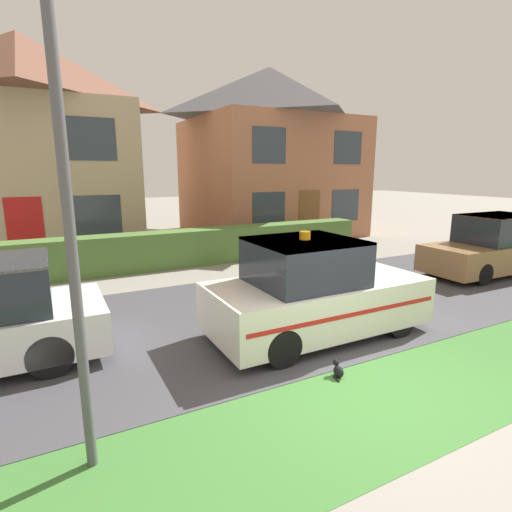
% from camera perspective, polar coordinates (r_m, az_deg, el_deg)
% --- Properties ---
extents(ground_plane, '(80.00, 80.00, 0.00)m').
position_cam_1_polar(ground_plane, '(5.80, 15.87, -18.07)').
color(ground_plane, gray).
extents(road_strip, '(28.00, 5.35, 0.01)m').
position_cam_1_polar(road_strip, '(8.26, -0.21, -8.17)').
color(road_strip, '#424247').
rests_on(road_strip, ground).
extents(lawn_verge, '(28.00, 1.93, 0.01)m').
position_cam_1_polar(lawn_verge, '(5.60, 18.27, -19.33)').
color(lawn_verge, '#3D7533').
rests_on(lawn_verge, ground).
extents(garden_hedge, '(11.52, 0.82, 1.09)m').
position_cam_1_polar(garden_hedge, '(12.55, -8.16, 1.33)').
color(garden_hedge, '#4C7233').
rests_on(garden_hedge, ground).
extents(police_car, '(3.88, 1.77, 1.86)m').
position_cam_1_polar(police_car, '(7.07, 8.27, -5.12)').
color(police_car, black).
rests_on(police_car, road_strip).
extents(cat, '(0.19, 0.26, 0.24)m').
position_cam_1_polar(cat, '(6.00, 11.61, -15.66)').
color(cat, black).
rests_on(cat, ground).
extents(neighbour_car_near, '(4.28, 1.67, 1.65)m').
position_cam_1_polar(neighbour_car_near, '(13.05, 30.80, 1.14)').
color(neighbour_car_near, black).
rests_on(neighbour_car_near, road_strip).
extents(house_left, '(7.01, 6.68, 7.52)m').
position_cam_1_polar(house_left, '(16.93, -29.82, 13.88)').
color(house_left, tan).
rests_on(house_left, ground).
extents(house_right, '(7.03, 6.89, 7.32)m').
position_cam_1_polar(house_right, '(18.89, 1.87, 14.77)').
color(house_right, '#A86B4C').
rests_on(house_right, ground).
extents(street_lamp, '(0.24, 0.24, 5.18)m').
position_cam_1_polar(street_lamp, '(3.83, -26.02, 13.54)').
color(street_lamp, '#4C4C51').
rests_on(street_lamp, ground).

